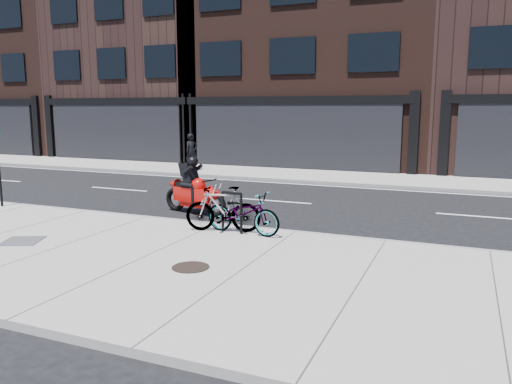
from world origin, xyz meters
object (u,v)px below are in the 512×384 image
at_px(bicycle_rear, 223,209).
at_px(pedestrian, 192,152).
at_px(bicycle_front, 243,213).
at_px(utility_grate, 22,241).
at_px(motorcycle, 197,191).
at_px(bike_rack, 232,209).
at_px(manhole_cover, 191,267).

distance_m(bicycle_rear, pedestrian, 11.43).
xyz_separation_m(bicycle_front, utility_grate, (-4.00, -2.39, -0.47)).
relative_size(motorcycle, pedestrian, 1.29).
xyz_separation_m(bicycle_rear, pedestrian, (-6.31, 9.53, 0.30)).
distance_m(bicycle_rear, motorcycle, 2.64).
bearing_deg(bicycle_front, utility_grate, 126.73).
bearing_deg(bike_rack, utility_grate, -147.33).
bearing_deg(utility_grate, bicycle_front, 30.85).
xyz_separation_m(bicycle_rear, utility_grate, (-3.51, -2.39, -0.51)).
xyz_separation_m(pedestrian, manhole_cover, (6.94, -12.08, -0.82)).
height_order(bicycle_front, pedestrian, pedestrian).
relative_size(bicycle_front, motorcycle, 0.85).
height_order(bike_rack, bicycle_rear, bicycle_rear).
relative_size(bicycle_front, pedestrian, 1.10).
bearing_deg(pedestrian, bike_rack, -116.77).
distance_m(bicycle_rear, utility_grate, 4.27).
relative_size(manhole_cover, utility_grate, 0.88).
height_order(bike_rack, pedestrian, pedestrian).
bearing_deg(pedestrian, manhole_cover, -121.30).
height_order(motorcycle, manhole_cover, motorcycle).
bearing_deg(bicycle_front, bike_rack, 95.88).
relative_size(bike_rack, bicycle_rear, 0.54).
bearing_deg(motorcycle, pedestrian, 132.84).
bearing_deg(motorcycle, bike_rack, -32.83).
distance_m(bike_rack, motorcycle, 2.80).
height_order(bicycle_front, manhole_cover, bicycle_front).
bearing_deg(bicycle_rear, pedestrian, -159.82).
bearing_deg(manhole_cover, bicycle_rear, 104.02).
xyz_separation_m(bicycle_rear, motorcycle, (-1.77, 1.97, 0.00)).
relative_size(bicycle_front, bicycle_rear, 1.05).
xyz_separation_m(bike_rack, bicycle_rear, (-0.22, 0.00, -0.03)).
height_order(bicycle_rear, motorcycle, motorcycle).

